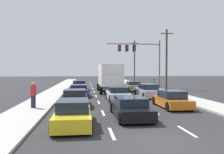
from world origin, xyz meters
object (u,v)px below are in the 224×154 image
at_px(car_red, 80,86).
at_px(car_tan, 133,86).
at_px(car_white, 118,94).
at_px(car_maroon, 75,98).
at_px(box_truck, 109,76).
at_px(car_blue, 79,91).
at_px(utility_pole_mid, 167,58).
at_px(traffic_signal_mast, 136,52).
at_px(car_orange, 171,100).
at_px(utility_pole_far, 134,61).
at_px(car_black, 130,108).
at_px(car_silver, 148,91).
at_px(pedestrian_near_corner, 33,95).
at_px(car_yellow, 73,114).
at_px(pedestrian_mid_block, 154,83).

height_order(car_red, car_tan, car_red).
relative_size(car_white, car_tan, 0.95).
bearing_deg(car_white, car_maroon, -141.67).
bearing_deg(box_truck, car_blue, -133.92).
height_order(car_blue, utility_pole_mid, utility_pole_mid).
distance_m(traffic_signal_mast, utility_pole_mid, 4.60).
bearing_deg(car_orange, box_truck, 105.68).
relative_size(car_white, traffic_signal_mast, 0.50).
bearing_deg(traffic_signal_mast, car_blue, -129.33).
xyz_separation_m(car_white, utility_pole_far, (8.25, 32.01, 4.30)).
xyz_separation_m(car_orange, utility_pole_far, (4.90, 36.49, 4.28)).
relative_size(car_black, car_orange, 1.09).
bearing_deg(car_tan, car_orange, -90.32).
height_order(car_maroon, car_orange, car_maroon).
bearing_deg(car_blue, car_silver, -14.37).
relative_size(car_blue, pedestrian_near_corner, 2.60).
bearing_deg(car_white, pedestrian_near_corner, -146.50).
xyz_separation_m(car_yellow, car_black, (3.21, 1.77, -0.03)).
xyz_separation_m(car_red, car_tan, (7.13, -1.36, -0.04)).
bearing_deg(car_white, car_silver, 31.80).
xyz_separation_m(car_tan, pedestrian_near_corner, (-9.95, -14.18, 0.46)).
xyz_separation_m(car_white, car_orange, (3.35, -4.49, 0.02)).
relative_size(car_tan, car_silver, 0.96).
xyz_separation_m(car_blue, car_yellow, (0.05, -13.30, 0.02)).
relative_size(traffic_signal_mast, utility_pole_mid, 0.95).
bearing_deg(traffic_signal_mast, utility_pole_far, 78.87).
bearing_deg(car_black, box_truck, 88.85).
height_order(car_tan, utility_pole_far, utility_pole_far).
bearing_deg(traffic_signal_mast, car_black, -103.08).
bearing_deg(traffic_signal_mast, car_silver, -96.52).
xyz_separation_m(car_yellow, utility_pole_far, (11.79, 41.47, 4.27)).
distance_m(car_red, pedestrian_near_corner, 15.80).
height_order(car_red, car_black, car_red).
bearing_deg(car_maroon, pedestrian_near_corner, -153.83).
bearing_deg(car_orange, car_white, 126.76).
distance_m(car_blue, pedestrian_mid_block, 11.71).
xyz_separation_m(car_red, car_yellow, (0.15, -20.68, -0.03)).
height_order(car_yellow, utility_pole_far, utility_pole_far).
height_order(traffic_signal_mast, pedestrian_near_corner, traffic_signal_mast).
height_order(utility_pole_mid, pedestrian_mid_block, utility_pole_mid).
relative_size(car_red, car_silver, 0.94).
xyz_separation_m(car_blue, car_tan, (7.03, 6.01, 0.00)).
height_order(car_silver, pedestrian_near_corner, pedestrian_near_corner).
bearing_deg(car_white, car_orange, -53.24).
height_order(car_blue, traffic_signal_mast, traffic_signal_mast).
distance_m(car_yellow, utility_pole_mid, 25.25).
bearing_deg(car_white, car_yellow, -110.53).
xyz_separation_m(box_truck, car_silver, (3.36, -5.48, -1.34)).
xyz_separation_m(car_yellow, pedestrian_mid_block, (9.87, 19.52, 0.42)).
bearing_deg(pedestrian_mid_block, car_red, 173.38).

